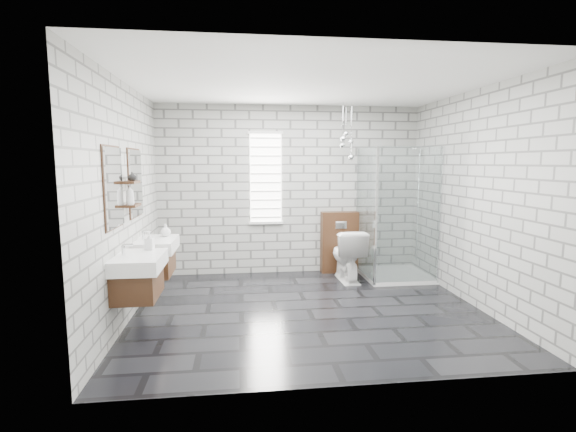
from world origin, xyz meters
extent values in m
cube|color=black|center=(0.00, 0.00, -0.01)|extent=(4.20, 3.60, 0.02)
cube|color=white|center=(0.00, 0.00, 2.71)|extent=(4.20, 3.60, 0.02)
cube|color=#A7A7A2|center=(0.00, 1.81, 1.35)|extent=(4.20, 0.02, 2.70)
cube|color=#A7A7A2|center=(0.00, -1.81, 1.35)|extent=(4.20, 0.02, 2.70)
cube|color=#A7A7A2|center=(-2.11, 0.00, 1.35)|extent=(0.02, 3.60, 2.70)
cube|color=#A7A7A2|center=(2.11, 0.00, 1.35)|extent=(0.02, 3.60, 2.70)
cube|color=#412514|center=(-1.89, -0.53, 0.55)|extent=(0.42, 0.62, 0.30)
cube|color=silver|center=(-1.69, -0.53, 0.58)|extent=(0.02, 0.35, 0.01)
cube|color=white|center=(-1.87, -0.53, 0.77)|extent=(0.47, 0.70, 0.15)
cylinder|color=silver|center=(-2.02, -0.53, 0.91)|extent=(0.04, 0.04, 0.12)
cylinder|color=silver|center=(-1.97, -0.53, 0.96)|extent=(0.10, 0.02, 0.02)
cube|color=white|center=(-2.08, -0.53, 1.55)|extent=(0.03, 0.55, 0.80)
cube|color=#412514|center=(-2.09, -0.53, 1.55)|extent=(0.01, 0.59, 0.84)
cube|color=#412514|center=(-1.89, 0.38, 0.55)|extent=(0.42, 0.62, 0.30)
cube|color=silver|center=(-1.69, 0.38, 0.58)|extent=(0.02, 0.35, 0.01)
cube|color=white|center=(-1.87, 0.38, 0.77)|extent=(0.47, 0.70, 0.15)
cylinder|color=silver|center=(-2.02, 0.38, 0.91)|extent=(0.04, 0.04, 0.12)
cylinder|color=silver|center=(-1.97, 0.38, 0.96)|extent=(0.10, 0.02, 0.02)
cube|color=white|center=(-2.08, 0.38, 1.55)|extent=(0.03, 0.55, 0.80)
cube|color=#412514|center=(-2.09, 0.38, 1.55)|extent=(0.01, 0.59, 0.84)
cube|color=#412514|center=(-2.03, -0.05, 1.32)|extent=(0.14, 0.30, 0.03)
cube|color=#412514|center=(-2.03, -0.05, 1.58)|extent=(0.14, 0.30, 0.03)
cube|color=white|center=(-0.40, 1.79, 1.55)|extent=(0.50, 0.02, 1.40)
cube|color=silver|center=(-0.40, 1.77, 2.27)|extent=(0.56, 0.04, 0.04)
cube|color=silver|center=(-0.40, 1.77, 0.83)|extent=(0.56, 0.04, 0.04)
cube|color=silver|center=(-0.40, 1.77, 0.92)|extent=(0.48, 0.01, 0.02)
cube|color=silver|center=(-0.40, 1.77, 1.06)|extent=(0.48, 0.01, 0.02)
cube|color=silver|center=(-0.40, 1.77, 1.20)|extent=(0.48, 0.01, 0.02)
cube|color=silver|center=(-0.40, 1.77, 1.34)|extent=(0.48, 0.01, 0.02)
cube|color=silver|center=(-0.40, 1.77, 1.48)|extent=(0.48, 0.01, 0.02)
cube|color=silver|center=(-0.40, 1.77, 1.62)|extent=(0.48, 0.01, 0.02)
cube|color=silver|center=(-0.40, 1.77, 1.76)|extent=(0.48, 0.01, 0.02)
cube|color=silver|center=(-0.40, 1.77, 1.90)|extent=(0.48, 0.01, 0.02)
cube|color=silver|center=(-0.40, 1.77, 2.04)|extent=(0.48, 0.01, 0.03)
cube|color=silver|center=(-0.40, 1.77, 2.18)|extent=(0.48, 0.01, 0.03)
cube|color=#412514|center=(0.80, 1.70, 0.50)|extent=(0.60, 0.20, 1.00)
cube|color=silver|center=(0.80, 1.60, 0.80)|extent=(0.18, 0.01, 0.12)
cube|color=white|center=(1.60, 1.30, 0.03)|extent=(1.00, 1.00, 0.06)
cube|color=silver|center=(1.60, 0.81, 1.03)|extent=(1.00, 0.01, 2.00)
cube|color=silver|center=(1.11, 1.30, 1.03)|extent=(0.01, 1.00, 2.00)
cube|color=silver|center=(1.11, 0.81, 1.03)|extent=(0.03, 0.03, 2.00)
cube|color=silver|center=(2.08, 0.81, 1.03)|extent=(0.03, 0.03, 2.00)
cylinder|color=silver|center=(2.04, 1.50, 1.10)|extent=(0.02, 0.02, 1.80)
cylinder|color=silver|center=(1.96, 1.50, 2.02)|extent=(0.14, 0.14, 0.02)
sphere|color=silver|center=(0.73, 1.28, 2.15)|extent=(0.09, 0.09, 0.09)
cylinder|color=silver|center=(0.73, 1.28, 2.45)|extent=(0.01, 0.01, 0.50)
sphere|color=silver|center=(0.86, 1.31, 1.88)|extent=(0.09, 0.09, 0.09)
cylinder|color=silver|center=(0.86, 1.31, 2.31)|extent=(0.01, 0.01, 0.78)
sphere|color=silver|center=(0.81, 1.44, 2.24)|extent=(0.09, 0.09, 0.09)
cylinder|color=silver|center=(0.81, 1.44, 2.49)|extent=(0.01, 0.01, 0.42)
sphere|color=silver|center=(0.75, 1.41, 2.06)|extent=(0.09, 0.09, 0.09)
cylinder|color=silver|center=(0.75, 1.41, 2.40)|extent=(0.01, 0.01, 0.59)
sphere|color=silver|center=(0.89, 1.44, 2.11)|extent=(0.09, 0.09, 0.09)
cylinder|color=silver|center=(0.89, 1.44, 2.43)|extent=(0.01, 0.01, 0.54)
imported|color=white|center=(0.80, 1.20, 0.40)|extent=(0.46, 0.79, 0.79)
imported|color=#B2B2B2|center=(-1.81, -0.27, 0.95)|extent=(0.10, 0.10, 0.19)
imported|color=#B2B2B2|center=(-1.78, 0.58, 0.93)|extent=(0.15, 0.15, 0.16)
imported|color=#B2B2B2|center=(-2.02, -0.16, 1.45)|extent=(0.09, 0.09, 0.23)
imported|color=#B2B2B2|center=(-2.02, -0.03, 1.64)|extent=(0.10, 0.10, 0.10)
camera|label=1|loc=(-0.84, -4.89, 1.80)|focal=26.00mm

